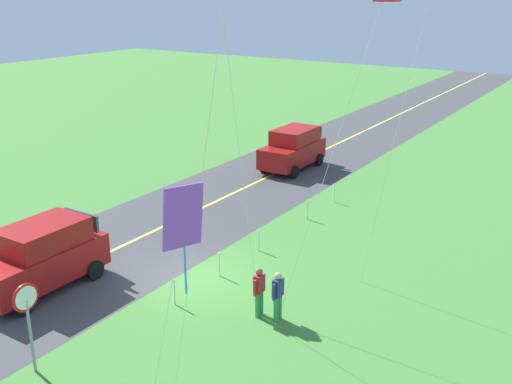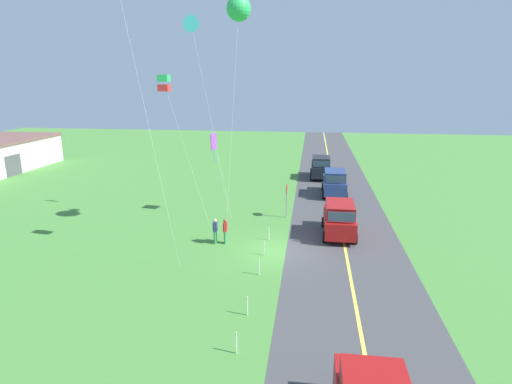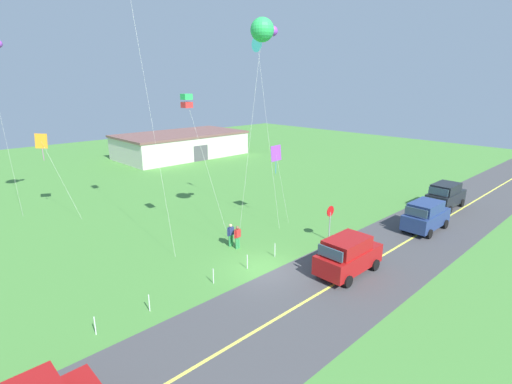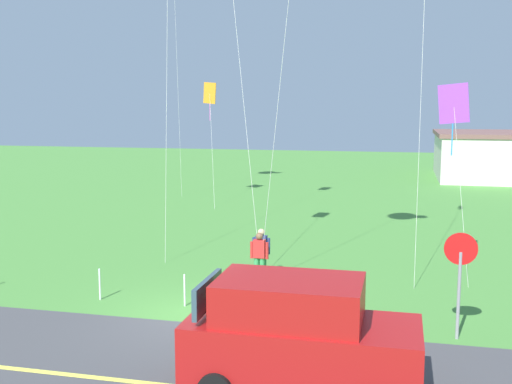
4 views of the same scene
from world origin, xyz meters
TOP-DOWN VIEW (x-y plane):
  - ground_plane at (0.00, 0.00)m, footprint 120.00×120.00m
  - asphalt_road at (0.00, -4.00)m, footprint 120.00×7.00m
  - road_centre_stripe at (0.00, -4.00)m, footprint 120.00×0.16m
  - car_suv_foreground at (3.21, -3.72)m, footprint 4.40×2.12m
  - car_parked_east_near at (13.26, -3.89)m, footprint 4.40×2.12m
  - car_parked_east_far at (19.88, -2.79)m, footprint 4.40×2.12m
  - stop_sign at (6.41, -0.10)m, footprint 0.76×0.08m
  - person_adult_near at (0.83, 3.31)m, footprint 0.58×0.22m
  - person_adult_companion at (0.75, 3.92)m, footprint 0.58×0.22m
  - kite_red_low at (2.44, 2.60)m, footprint 2.75×1.41m
  - kite_blue_mid at (-0.78, 6.13)m, footprint 1.83×2.50m
  - kite_yellow_high at (6.52, 5.25)m, footprint 1.09×1.04m
  - kite_green_far at (5.56, 6.32)m, footprint 0.21×3.07m
  - kite_cyan_top at (-5.89, 19.76)m, footprint 1.73×3.59m
  - warehouse_distant at (16.67, 34.49)m, footprint 18.36×10.20m
  - fence_post_0 at (-9.73, 0.70)m, footprint 0.05×0.05m
  - fence_post_1 at (-7.11, 0.70)m, footprint 0.05×0.05m
  - fence_post_2 at (-3.20, 0.70)m, footprint 0.05×0.05m
  - fence_post_3 at (-0.67, 0.70)m, footprint 0.05×0.05m
  - fence_post_4 at (1.72, 0.70)m, footprint 0.05×0.05m

SIDE VIEW (x-z plane):
  - ground_plane at x=0.00m, z-range -0.10..0.00m
  - asphalt_road at x=0.00m, z-range 0.00..0.00m
  - road_centre_stripe at x=0.00m, z-range 0.00..0.01m
  - fence_post_0 at x=-9.73m, z-range 0.00..0.90m
  - fence_post_1 at x=-7.11m, z-range 0.00..0.90m
  - fence_post_2 at x=-3.20m, z-range 0.00..0.90m
  - fence_post_3 at x=-0.67m, z-range 0.00..0.90m
  - fence_post_4 at x=1.72m, z-range 0.00..0.90m
  - person_adult_near at x=0.83m, z-range 0.06..1.66m
  - person_adult_companion at x=0.75m, z-range 0.06..1.66m
  - car_suv_foreground at x=3.21m, z-range 0.03..2.27m
  - car_parked_east_near at x=13.26m, z-range 0.03..2.27m
  - car_parked_east_far at x=19.88m, z-range 0.03..2.27m
  - warehouse_distant at x=16.67m, z-range 0.00..3.50m
  - stop_sign at x=6.41m, z-range 0.52..3.08m
  - kite_yellow_high at x=6.52m, z-range 2.35..8.51m
  - kite_cyan_top at x=-5.89m, z-range 2.66..9.46m
  - kite_blue_mid at x=-0.78m, z-range 4.58..14.65m
  - kite_green_far at x=5.56m, z-range 6.34..20.28m
  - kite_red_low at x=2.44m, z-range 6.52..20.96m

